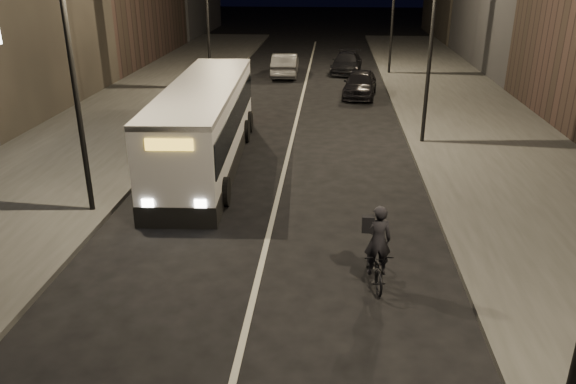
% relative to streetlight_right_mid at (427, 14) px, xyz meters
% --- Properties ---
extents(ground, '(180.00, 180.00, 0.00)m').
position_rel_streetlight_right_mid_xyz_m(ground, '(-5.33, -12.00, -5.36)').
color(ground, black).
rests_on(ground, ground).
extents(sidewalk_right, '(7.00, 70.00, 0.16)m').
position_rel_streetlight_right_mid_xyz_m(sidewalk_right, '(3.17, 2.00, -5.28)').
color(sidewalk_right, '#31312F').
rests_on(sidewalk_right, ground).
extents(sidewalk_left, '(7.00, 70.00, 0.16)m').
position_rel_streetlight_right_mid_xyz_m(sidewalk_left, '(-13.83, 2.00, -5.28)').
color(sidewalk_left, '#31312F').
rests_on(sidewalk_left, ground).
extents(streetlight_right_mid, '(1.20, 0.44, 8.12)m').
position_rel_streetlight_right_mid_xyz_m(streetlight_right_mid, '(0.00, 0.00, 0.00)').
color(streetlight_right_mid, black).
rests_on(streetlight_right_mid, sidewalk_right).
extents(streetlight_left_near, '(1.20, 0.44, 8.12)m').
position_rel_streetlight_right_mid_xyz_m(streetlight_left_near, '(-10.66, -8.00, 0.00)').
color(streetlight_left_near, black).
rests_on(streetlight_left_near, sidewalk_left).
extents(city_bus, '(3.15, 11.62, 3.10)m').
position_rel_streetlight_right_mid_xyz_m(city_bus, '(-8.37, -3.10, -3.67)').
color(city_bus, silver).
rests_on(city_bus, ground).
extents(cyclist_on_bicycle, '(0.85, 1.90, 2.12)m').
position_rel_streetlight_right_mid_xyz_m(cyclist_on_bicycle, '(-2.47, -11.41, -4.65)').
color(cyclist_on_bicycle, black).
rests_on(cyclist_on_bicycle, ground).
extents(car_near, '(2.28, 4.59, 1.50)m').
position_rel_streetlight_right_mid_xyz_m(car_near, '(-2.02, 9.14, -4.61)').
color(car_near, black).
rests_on(car_near, ground).
extents(car_mid, '(1.76, 4.77, 1.56)m').
position_rel_streetlight_right_mid_xyz_m(car_mid, '(-6.83, 14.94, -4.58)').
color(car_mid, '#3A3B3D').
rests_on(car_mid, ground).
extents(car_far, '(2.45, 4.90, 1.37)m').
position_rel_streetlight_right_mid_xyz_m(car_far, '(-2.65, 16.69, -4.68)').
color(car_far, black).
rests_on(car_far, ground).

